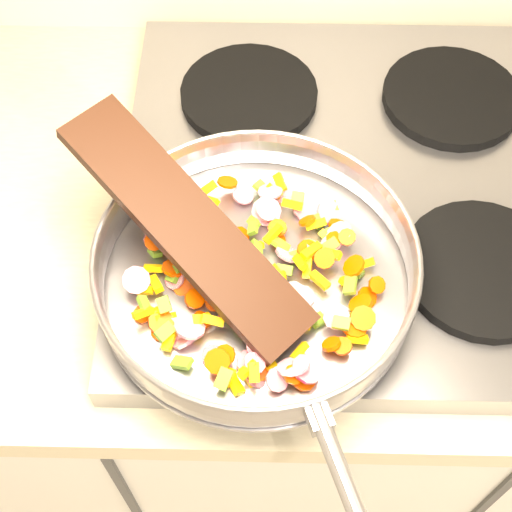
{
  "coord_description": "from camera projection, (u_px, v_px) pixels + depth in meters",
  "views": [
    {
      "loc": [
        -0.82,
        1.08,
        1.65
      ],
      "look_at": [
        -0.82,
        1.5,
        1.01
      ],
      "focal_mm": 50.0,
      "sensor_mm": 36.0,
      "label": 1
    }
  ],
  "objects": [
    {
      "name": "grate_bl",
      "position": [
        249.0,
        94.0,
        0.99
      ],
      "size": [
        0.19,
        0.19,
        0.02
      ],
      "primitive_type": "cylinder",
      "color": "black",
      "rests_on": "cooktop"
    },
    {
      "name": "grate_fr",
      "position": [
        482.0,
        269.0,
        0.83
      ],
      "size": [
        0.19,
        0.19,
        0.02
      ],
      "primitive_type": "cylinder",
      "color": "black",
      "rests_on": "cooktop"
    },
    {
      "name": "wooden_spatula",
      "position": [
        187.0,
        225.0,
        0.76
      ],
      "size": [
        0.29,
        0.28,
        0.11
      ],
      "primitive_type": "cube",
      "rotation": [
        0.0,
        -0.29,
        2.38
      ],
      "color": "black",
      "rests_on": "saute_pan"
    },
    {
      "name": "vegetable_heap",
      "position": [
        253.0,
        279.0,
        0.79
      ],
      "size": [
        0.3,
        0.28,
        0.05
      ],
      "color": "#F6B507",
      "rests_on": "saute_pan"
    },
    {
      "name": "grate_br",
      "position": [
        452.0,
        97.0,
        0.98
      ],
      "size": [
        0.19,
        0.19,
        0.02
      ],
      "primitive_type": "cylinder",
      "color": "black",
      "rests_on": "cooktop"
    },
    {
      "name": "cooktop",
      "position": [
        353.0,
        188.0,
        0.93
      ],
      "size": [
        0.6,
        0.6,
        0.04
      ],
      "primitive_type": "cube",
      "color": "#939399",
      "rests_on": "counter_top"
    },
    {
      "name": "grate_fl",
      "position": [
        243.0,
        265.0,
        0.83
      ],
      "size": [
        0.19,
        0.19,
        0.02
      ],
      "primitive_type": "cylinder",
      "color": "black",
      "rests_on": "cooktop"
    },
    {
      "name": "saute_pan",
      "position": [
        257.0,
        268.0,
        0.78
      ],
      "size": [
        0.4,
        0.55,
        0.06
      ],
      "rotation": [
        0.0,
        0.0,
        0.34
      ],
      "color": "#9E9EA5",
      "rests_on": "grate_fl"
    }
  ]
}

